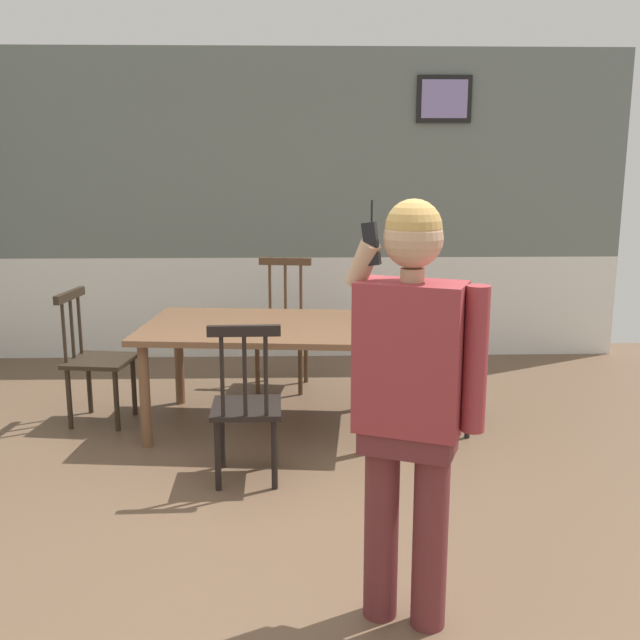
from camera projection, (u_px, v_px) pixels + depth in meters
ground_plane at (239, 547)px, 3.63m from camera, size 8.04×8.04×0.00m
room_back_partition at (267, 213)px, 6.92m from camera, size 6.64×0.17×2.83m
dining_table at (267, 335)px, 5.16m from camera, size 1.78×1.24×0.74m
chair_near_window at (445, 366)px, 5.12m from camera, size 0.43×0.43×0.96m
chair_by_doorway at (283, 328)px, 6.10m from camera, size 0.49×0.49×1.06m
chair_at_table_head at (95, 358)px, 5.28m from camera, size 0.48×0.48×0.95m
chair_opposite_corner at (246, 406)px, 4.29m from camera, size 0.41×0.41×0.97m
person_figure at (411, 389)px, 2.86m from camera, size 0.53×0.35×1.71m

